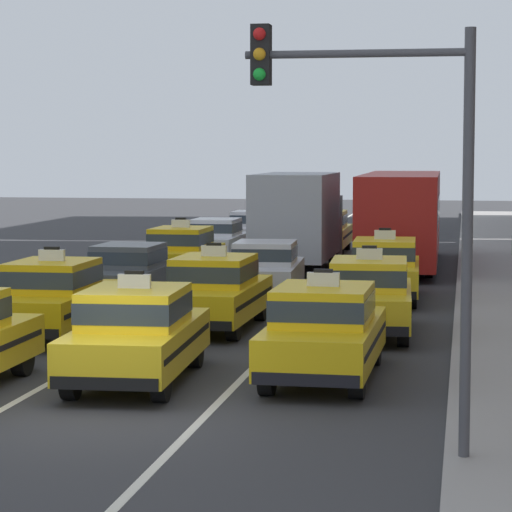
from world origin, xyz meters
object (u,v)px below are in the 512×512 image
at_px(taxi_left_second, 54,297).
at_px(sedan_left_fifth, 216,239).
at_px(taxi_center_second, 215,291).
at_px(taxi_center_fifth, 325,231).
at_px(sedan_center_third, 266,268).
at_px(taxi_right_nearest, 324,330).
at_px(sedan_left_third, 130,272).
at_px(taxi_center_nearest, 136,333).
at_px(taxi_right_second, 369,295).
at_px(box_truck_center_fourth, 299,219).
at_px(bus_right_fourth, 402,214).
at_px(taxi_left_fourth, 182,253).
at_px(traffic_light_pole, 390,164).
at_px(sedan_left_sixth, 254,229).
at_px(taxi_right_third, 385,268).

bearing_deg(taxi_left_second, sedan_left_fifth, 90.39).
relative_size(taxi_center_second, taxi_center_fifth, 1.00).
relative_size(sedan_center_third, taxi_right_nearest, 0.96).
xyz_separation_m(sedan_left_third, taxi_center_nearest, (3.05, -10.09, 0.03)).
bearing_deg(sedan_left_third, taxi_right_nearest, -56.18).
height_order(sedan_center_third, taxi_right_second, taxi_right_second).
distance_m(sedan_center_third, box_truck_center_fourth, 7.35).
bearing_deg(taxi_center_nearest, taxi_right_second, 59.87).
relative_size(taxi_left_second, box_truck_center_fourth, 0.66).
xyz_separation_m(sedan_left_third, taxi_center_second, (3.11, -3.88, 0.03)).
bearing_deg(bus_right_fourth, taxi_right_nearest, -90.69).
relative_size(taxi_left_fourth, traffic_light_pole, 0.82).
bearing_deg(traffic_light_pole, taxi_right_second, 95.87).
xyz_separation_m(taxi_left_fourth, sedan_left_sixth, (0.14, 11.70, -0.03)).
distance_m(taxi_left_fourth, sedan_left_sixth, 11.70).
bearing_deg(sedan_left_sixth, sedan_left_third, -90.55).
bearing_deg(taxi_right_third, sedan_left_third, -163.87).
bearing_deg(taxi_right_nearest, taxi_center_fifth, 96.70).
distance_m(sedan_left_sixth, taxi_right_nearest, 27.27).
bearing_deg(sedan_left_third, sedan_left_fifth, 90.93).
height_order(taxi_center_second, taxi_center_fifth, same).
bearing_deg(box_truck_center_fourth, taxi_right_third, -64.75).
bearing_deg(sedan_center_third, taxi_left_second, -115.63).
bearing_deg(taxi_right_nearest, sedan_left_sixth, 102.77).
bearing_deg(taxi_left_fourth, taxi_right_second, -55.96).
relative_size(taxi_center_nearest, taxi_right_third, 1.00).
distance_m(sedan_left_third, taxi_right_nearest, 11.13).
relative_size(sedan_left_fifth, taxi_right_second, 0.93).
xyz_separation_m(taxi_center_nearest, box_truck_center_fourth, (0.17, 18.94, 0.90)).
distance_m(sedan_center_third, taxi_right_second, 6.47).
bearing_deg(sedan_left_fifth, sedan_left_third, -89.07).
xyz_separation_m(sedan_center_third, taxi_right_nearest, (2.86, -10.81, 0.03)).
relative_size(sedan_left_third, taxi_right_third, 0.94).
xyz_separation_m(sedan_center_third, taxi_center_fifth, (-0.15, 14.86, 0.03)).
xyz_separation_m(sedan_left_sixth, taxi_center_nearest, (2.88, -27.44, 0.03)).
height_order(sedan_left_sixth, taxi_right_third, taxi_right_third).
bearing_deg(box_truck_center_fourth, traffic_light_pole, -79.31).
height_order(taxi_center_nearest, traffic_light_pole, traffic_light_pole).
xyz_separation_m(sedan_left_third, taxi_right_nearest, (6.20, -9.25, 0.03)).
distance_m(taxi_left_second, taxi_left_fourth, 11.18).
distance_m(taxi_center_nearest, traffic_light_pole, 7.13).
bearing_deg(box_truck_center_fourth, bus_right_fourth, 37.17).
relative_size(sedan_left_third, taxi_left_fourth, 0.95).
bearing_deg(sedan_left_third, taxi_center_second, -51.33).
distance_m(taxi_center_second, taxi_center_fifth, 20.31).
bearing_deg(bus_right_fourth, taxi_right_third, -89.63).
relative_size(taxi_center_second, taxi_right_second, 0.99).
relative_size(sedan_left_fifth, sedan_left_sixth, 1.00).
relative_size(box_truck_center_fourth, taxi_right_second, 1.50).
relative_size(taxi_center_nearest, taxi_center_fifth, 1.01).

